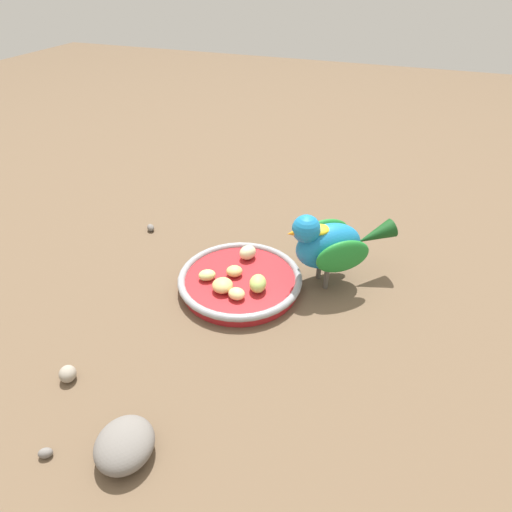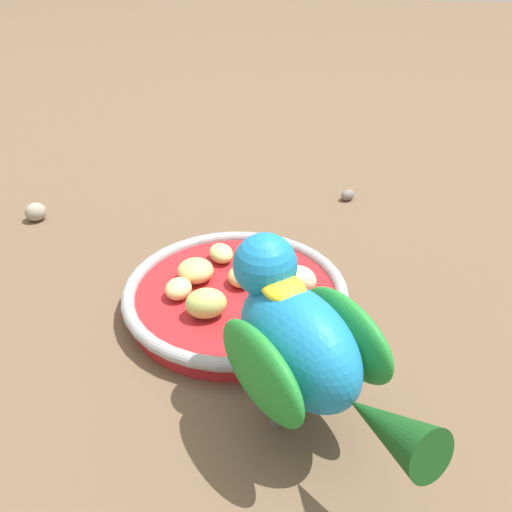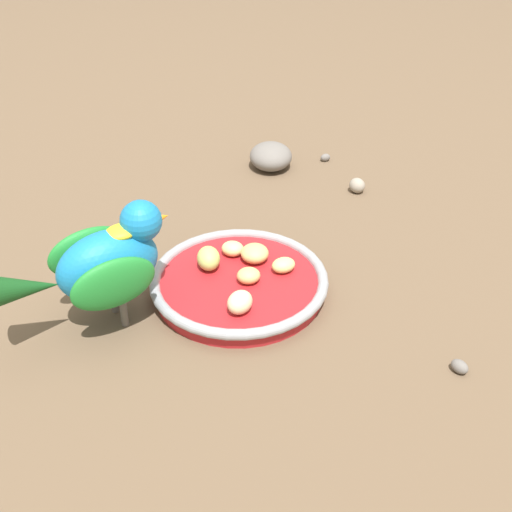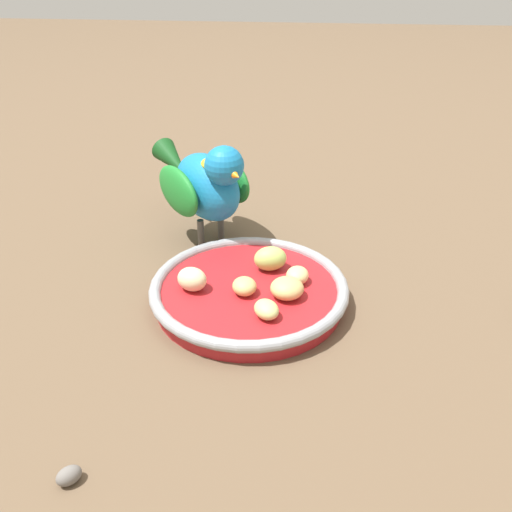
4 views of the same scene
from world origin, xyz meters
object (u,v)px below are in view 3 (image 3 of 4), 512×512
(apple_piece_2, at_px, (233,249))
(apple_piece_3, at_px, (208,258))
(apple_piece_5, at_px, (240,302))
(pebble_0, at_px, (460,367))
(parrot, at_px, (104,262))
(apple_piece_4, at_px, (255,253))
(pebble_1, at_px, (357,185))
(apple_piece_1, at_px, (249,276))
(feeding_bowl, at_px, (239,283))
(apple_piece_0, at_px, (283,265))
(rock_large, at_px, (271,156))
(pebble_2, at_px, (325,157))

(apple_piece_2, distance_m, apple_piece_3, 0.04)
(apple_piece_5, bearing_deg, pebble_0, -101.79)
(apple_piece_2, bearing_deg, parrot, 134.15)
(pebble_0, bearing_deg, apple_piece_5, 78.21)
(apple_piece_2, bearing_deg, apple_piece_4, -108.76)
(apple_piece_5, relative_size, pebble_0, 1.66)
(apple_piece_2, height_order, pebble_1, apple_piece_2)
(apple_piece_1, xyz_separation_m, apple_piece_3, (0.02, 0.05, 0.00))
(feeding_bowl, distance_m, apple_piece_3, 0.05)
(apple_piece_0, xyz_separation_m, apple_piece_2, (0.03, 0.07, 0.00))
(pebble_0, xyz_separation_m, pebble_1, (0.39, 0.11, 0.00))
(parrot, bearing_deg, feeding_bowl, -12.44)
(parrot, xyz_separation_m, pebble_1, (0.35, -0.29, -0.07))
(apple_piece_0, bearing_deg, rock_large, 8.06)
(apple_piece_4, height_order, parrot, parrot)
(pebble_2, bearing_deg, feeding_bowl, 165.63)
(parrot, bearing_deg, apple_piece_0, -13.10)
(apple_piece_0, xyz_separation_m, rock_large, (0.33, 0.05, -0.01))
(pebble_0, distance_m, pebble_1, 0.41)
(apple_piece_4, height_order, rock_large, same)
(apple_piece_2, bearing_deg, apple_piece_1, -153.95)
(apple_piece_0, bearing_deg, apple_piece_4, 63.39)
(feeding_bowl, relative_size, apple_piece_2, 7.65)
(apple_piece_1, relative_size, pebble_2, 1.70)
(apple_piece_4, height_order, apple_piece_5, apple_piece_5)
(pebble_1, bearing_deg, feeding_bowl, 151.68)
(apple_piece_0, distance_m, parrot, 0.22)
(apple_piece_4, distance_m, pebble_2, 0.35)
(apple_piece_1, relative_size, pebble_1, 1.12)
(apple_piece_5, distance_m, pebble_1, 0.37)
(apple_piece_0, xyz_separation_m, pebble_0, (-0.14, -0.20, -0.02))
(apple_piece_0, bearing_deg, pebble_0, -124.10)
(pebble_1, distance_m, pebble_2, 0.12)
(feeding_bowl, relative_size, rock_large, 2.90)
(apple_piece_1, relative_size, apple_piece_5, 0.86)
(pebble_1, bearing_deg, apple_piece_2, 143.72)
(apple_piece_3, relative_size, apple_piece_5, 1.12)
(feeding_bowl, xyz_separation_m, apple_piece_0, (0.02, -0.05, 0.02))
(feeding_bowl, bearing_deg, pebble_2, -14.37)
(apple_piece_0, height_order, rock_large, rock_large)
(rock_large, relative_size, pebble_0, 3.76)
(rock_large, height_order, pebble_1, rock_large)
(apple_piece_2, xyz_separation_m, rock_large, (0.30, -0.02, -0.01))
(apple_piece_1, bearing_deg, feeding_bowl, 73.29)
(apple_piece_1, relative_size, rock_large, 0.38)
(parrot, bearing_deg, apple_piece_5, -35.57)
(apple_piece_4, bearing_deg, apple_piece_3, 111.52)
(apple_piece_4, xyz_separation_m, pebble_1, (0.24, -0.14, -0.02))
(feeding_bowl, bearing_deg, apple_piece_4, -19.02)
(feeding_bowl, distance_m, parrot, 0.17)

